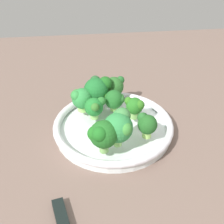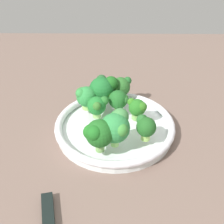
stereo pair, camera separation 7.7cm
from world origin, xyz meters
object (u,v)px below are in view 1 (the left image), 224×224
Objects in this scene: broccoli_floret_5 at (115,99)px; broccoli_floret_7 at (97,89)px; broccoli_floret_8 at (81,98)px; broccoli_floret_0 at (135,106)px; bowl at (112,127)px; broccoli_floret_6 at (114,87)px; broccoli_floret_3 at (102,135)px; broccoli_floret_2 at (120,126)px; broccoli_floret_1 at (95,107)px; broccoli_floret_4 at (146,124)px.

broccoli_floret_5 is 5.40cm from broccoli_floret_7.
broccoli_floret_5 is 8.53cm from broccoli_floret_8.
broccoli_floret_0 is 0.87× the size of broccoli_floret_8.
broccoli_floret_6 reaches higher than bowl.
broccoli_floret_3 is at bearing -1.10° from broccoli_floret_7.
broccoli_floret_2 is at bearing 29.44° from broccoli_floret_8.
broccoli_floret_5 is at bearing 166.74° from bowl.
broccoli_floret_6 reaches higher than broccoli_floret_1.
broccoli_floret_2 is 1.48× the size of broccoli_floret_5.
broccoli_floret_0 is 9.80cm from broccoli_floret_1.
broccoli_floret_2 is at bearing -1.55° from broccoli_floret_5.
broccoli_floret_1 is at bearing -32.61° from broccoli_floret_6.
broccoli_floret_6 is at bearing 119.84° from broccoli_floret_7.
broccoli_floret_5 reaches higher than broccoli_floret_0.
broccoli_floret_2 is 1.35× the size of broccoli_floret_8.
broccoli_floret_4 is at bearing 17.69° from broccoli_floret_6.
broccoli_floret_5 is at bearing -127.89° from broccoli_floret_0.
broccoli_floret_4 is 0.95× the size of broccoli_floret_6.
broccoli_floret_4 is at bearing 27.69° from broccoli_floret_5.
bowl is 4.81× the size of broccoli_floret_8.
bowl is at bearing 162.97° from broccoli_floret_3.
broccoli_floret_0 is at bearing 23.57° from broccoli_floret_6.
broccoli_floret_6 is at bearing -162.31° from broccoli_floret_4.
broccoli_floret_6 is (-11.06, 1.66, 5.06)cm from bowl.
broccoli_floret_8 reaches higher than broccoli_floret_5.
broccoli_floret_1 is 0.90× the size of broccoli_floret_8.
broccoli_floret_6 is (-17.15, -5.47, -0.02)cm from broccoli_floret_4.
broccoli_floret_8 is (-0.92, -8.47, 0.38)cm from broccoli_floret_5.
broccoli_floret_3 is 16.35cm from broccoli_floret_5.
bowl is 12.27cm from broccoli_floret_6.
broccoli_floret_4 reaches higher than bowl.
broccoli_floret_1 is 0.72× the size of broccoli_floret_3.
broccoli_floret_7 is at bearing -167.51° from broccoli_floret_2.
bowl is 10.84cm from broccoli_floret_7.
broccoli_floret_5 is 0.91× the size of broccoli_floret_8.
broccoli_floret_3 is at bearing -36.57° from broccoli_floret_0.
broccoli_floret_1 is 6.02cm from broccoli_floret_5.
broccoli_floret_1 reaches higher than broccoli_floret_0.
broccoli_floret_2 reaches higher than broccoli_floret_4.
broccoli_floret_6 reaches higher than broccoli_floret_5.
broccoli_floret_6 is at bearing 171.44° from bowl.
broccoli_floret_4 is 0.93× the size of broccoli_floret_8.
broccoli_floret_6 is 10.20cm from broccoli_floret_8.
broccoli_floret_4 is (8.29, 11.14, 0.18)cm from broccoli_floret_1.
broccoli_floret_1 is 0.67× the size of broccoli_floret_2.
bowl is 6.69cm from broccoli_floret_1.
broccoli_floret_3 is (12.68, 0.79, 1.47)cm from broccoli_floret_1.
broccoli_floret_7 is (-6.84, -8.63, 1.35)cm from broccoli_floret_0.
broccoli_floret_1 is 0.97× the size of broccoli_floret_4.
broccoli_floret_7 reaches higher than broccoli_floret_1.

